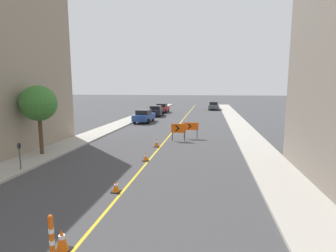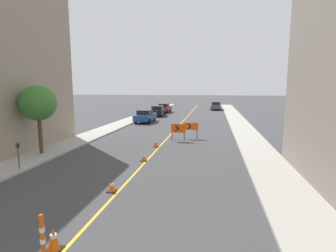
# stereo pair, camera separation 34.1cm
# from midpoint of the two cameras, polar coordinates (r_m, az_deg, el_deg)

# --- Properties ---
(lane_stripe) EXTENTS (0.12, 69.44, 0.01)m
(lane_stripe) POSITION_cam_midpoint_polar(r_m,az_deg,el_deg) (32.18, 3.18, 0.62)
(lane_stripe) COLOR gold
(lane_stripe) RESTS_ON ground_plane
(sidewalk_left) EXTENTS (2.42, 69.44, 0.12)m
(sidewalk_left) POSITION_cam_midpoint_polar(r_m,az_deg,el_deg) (33.70, -8.65, 0.99)
(sidewalk_left) COLOR #ADA89E
(sidewalk_left) RESTS_ON ground_plane
(sidewalk_right) EXTENTS (2.42, 69.44, 0.12)m
(sidewalk_right) POSITION_cam_midpoint_polar(r_m,az_deg,el_deg) (32.13, 15.61, 0.41)
(sidewalk_right) COLOR #ADA89E
(sidewalk_right) RESTS_ON ground_plane
(traffic_cone_second) EXTENTS (0.42, 0.42, 0.66)m
(traffic_cone_second) POSITION_cam_midpoint_polar(r_m,az_deg,el_deg) (8.19, -22.48, -21.83)
(traffic_cone_second) COLOR black
(traffic_cone_second) RESTS_ON ground_plane
(traffic_cone_third) EXTENTS (0.38, 0.38, 0.49)m
(traffic_cone_third) POSITION_cam_midpoint_polar(r_m,az_deg,el_deg) (11.52, -11.31, -12.74)
(traffic_cone_third) COLOR black
(traffic_cone_third) RESTS_ON ground_plane
(traffic_cone_fourth) EXTENTS (0.37, 0.37, 0.48)m
(traffic_cone_fourth) POSITION_cam_midpoint_polar(r_m,az_deg,el_deg) (15.83, -4.71, -6.73)
(traffic_cone_fourth) COLOR black
(traffic_cone_fourth) RESTS_ON ground_plane
(traffic_cone_fifth) EXTENTS (0.40, 0.40, 0.60)m
(traffic_cone_fifth) POSITION_cam_midpoint_polar(r_m,az_deg,el_deg) (19.37, -2.17, -3.70)
(traffic_cone_fifth) COLOR black
(traffic_cone_fifth) RESTS_ON ground_plane
(delineator_post_front) EXTENTS (0.38, 0.38, 1.28)m
(delineator_post_front) POSITION_cam_midpoint_polar(r_m,az_deg,el_deg) (7.74, -24.38, -21.83)
(delineator_post_front) COLOR black
(delineator_post_front) RESTS_ON ground_plane
(arrow_barricade_primary) EXTENTS (1.19, 0.08, 1.41)m
(arrow_barricade_primary) POSITION_cam_midpoint_polar(r_m,az_deg,el_deg) (21.41, 2.68, -0.65)
(arrow_barricade_primary) COLOR #EF560C
(arrow_barricade_primary) RESTS_ON ground_plane
(arrow_barricade_secondary) EXTENTS (1.29, 0.18, 1.37)m
(arrow_barricade_secondary) POSITION_cam_midpoint_polar(r_m,az_deg,el_deg) (22.50, 5.39, -0.21)
(arrow_barricade_secondary) COLOR #EF560C
(arrow_barricade_secondary) RESTS_ON ground_plane
(parked_car_curb_near) EXTENTS (2.03, 4.39, 1.59)m
(parked_car_curb_near) POSITION_cam_midpoint_polar(r_m,az_deg,el_deg) (32.93, -4.68, 2.18)
(parked_car_curb_near) COLOR navy
(parked_car_curb_near) RESTS_ON ground_plane
(parked_car_curb_mid) EXTENTS (2.03, 4.39, 1.59)m
(parked_car_curb_mid) POSITION_cam_midpoint_polar(r_m,az_deg,el_deg) (40.05, -2.03, 3.31)
(parked_car_curb_mid) COLOR black
(parked_car_curb_mid) RESTS_ON ground_plane
(parked_car_curb_far) EXTENTS (1.97, 4.37, 1.59)m
(parked_car_curb_far) POSITION_cam_midpoint_polar(r_m,az_deg,el_deg) (45.72, -0.63, 3.95)
(parked_car_curb_far) COLOR maroon
(parked_car_curb_far) RESTS_ON ground_plane
(parked_car_opposite_side) EXTENTS (1.94, 4.32, 1.59)m
(parked_car_opposite_side) POSITION_cam_midpoint_polar(r_m,az_deg,el_deg) (51.96, 10.55, 4.35)
(parked_car_opposite_side) COLOR #474C51
(parked_car_opposite_side) RESTS_ON ground_plane
(parking_meter_near_curb) EXTENTS (0.12, 0.11, 1.40)m
(parking_meter_near_curb) POSITION_cam_midpoint_polar(r_m,az_deg,el_deg) (15.65, -29.36, -4.69)
(parking_meter_near_curb) COLOR #4C4C51
(parking_meter_near_curb) RESTS_ON sidewalk_left
(parking_meter_far_curb) EXTENTS (0.12, 0.11, 1.43)m
(parking_meter_far_curb) POSITION_cam_midpoint_polar(r_m,az_deg,el_deg) (15.67, -29.31, -4.60)
(parking_meter_far_curb) COLOR #4C4C51
(parking_meter_far_curb) RESTS_ON sidewalk_left
(street_tree_left_near) EXTENTS (2.23, 2.23, 4.37)m
(street_tree_left_near) POSITION_cam_midpoint_polar(r_m,az_deg,el_deg) (18.48, -25.96, 4.43)
(street_tree_left_near) COLOR #4C3823
(street_tree_left_near) RESTS_ON sidewalk_left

